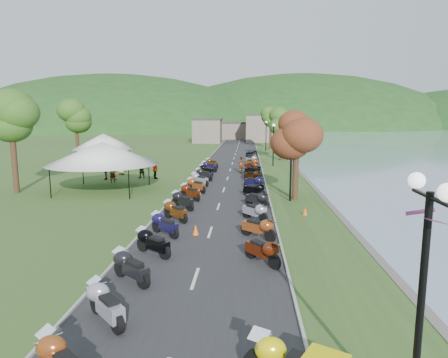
{
  "coord_description": "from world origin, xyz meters",
  "views": [
    {
      "loc": [
        1.95,
        -10.19,
        6.14
      ],
      "look_at": [
        0.16,
        19.67,
        1.3
      ],
      "focal_mm": 32.0,
      "sensor_mm": 36.0,
      "label": 1
    }
  ],
  "objects": [
    {
      "name": "moto_row_left",
      "position": [
        -2.21,
        15.1,
        0.55
      ],
      "size": [
        2.6,
        42.96,
        1.1
      ],
      "primitive_type": null,
      "color": "#331411",
      "rests_on": "ground"
    },
    {
      "name": "pedestrian_b",
      "position": [
        -10.84,
        26.63,
        0.0
      ],
      "size": [
        0.83,
        0.58,
        1.55
      ],
      "primitive_type": "imported",
      "rotation": [
        0.0,
        0.0,
        2.9
      ],
      "color": "slate",
      "rests_on": "ground"
    },
    {
      "name": "streetlamp_near",
      "position": [
        5.16,
        -3.1,
        2.5
      ],
      "size": [
        1.4,
        1.4,
        5.0
      ],
      "primitive_type": null,
      "color": "black",
      "rests_on": "ground"
    },
    {
      "name": "moto_row_right",
      "position": [
        2.48,
        26.14,
        0.55
      ],
      "size": [
        2.6,
        43.26,
        1.1
      ],
      "primitive_type": null,
      "color": "#331411",
      "rests_on": "ground"
    },
    {
      "name": "traffic_cone_near",
      "position": [
        -0.7,
        9.52,
        0.28
      ],
      "size": [
        0.35,
        0.35,
        0.55
      ],
      "primitive_type": "cone",
      "color": "#F2590C",
      "rests_on": "ground"
    },
    {
      "name": "pedestrian_a",
      "position": [
        -10.31,
        25.02,
        0.0
      ],
      "size": [
        0.73,
        0.69,
        1.62
      ],
      "primitive_type": "imported",
      "rotation": [
        0.0,
        0.0,
        0.58
      ],
      "color": "slate",
      "rests_on": "ground"
    },
    {
      "name": "road",
      "position": [
        0.0,
        40.0,
        0.01
      ],
      "size": [
        7.0,
        120.0,
        0.02
      ],
      "primitive_type": "cube",
      "color": "#2B2B2D",
      "rests_on": "ground"
    },
    {
      "name": "vendor_tent_main",
      "position": [
        -9.68,
        21.01,
        2.0
      ],
      "size": [
        5.93,
        5.93,
        4.0
      ],
      "primitive_type": null,
      "color": "white",
      "rests_on": "ground"
    },
    {
      "name": "tree_lakeside",
      "position": [
        5.4,
        18.55,
        3.81
      ],
      "size": [
        2.75,
        2.75,
        7.63
      ],
      "primitive_type": null,
      "color": "#407123",
      "rests_on": "ground"
    },
    {
      "name": "far_building",
      "position": [
        -2.0,
        85.0,
        2.5
      ],
      "size": [
        18.0,
        16.0,
        5.0
      ],
      "primitive_type": "cube",
      "color": "#766A5C",
      "rests_on": "ground"
    },
    {
      "name": "tree_park_left",
      "position": [
        -16.35,
        19.86,
        4.83
      ],
      "size": [
        3.48,
        3.48,
        9.66
      ],
      "primitive_type": null,
      "color": "#407123",
      "rests_on": "ground"
    },
    {
      "name": "hills_backdrop",
      "position": [
        0.0,
        200.0,
        0.0
      ],
      "size": [
        360.0,
        120.0,
        76.0
      ],
      "primitive_type": null,
      "color": "#285621",
      "rests_on": "ground"
    },
    {
      "name": "vendor_tent_side",
      "position": [
        -14.69,
        34.93,
        2.0
      ],
      "size": [
        4.66,
        4.66,
        4.0
      ],
      "primitive_type": null,
      "color": "white",
      "rests_on": "ground"
    },
    {
      "name": "pedestrian_c",
      "position": [
        -11.63,
        26.63,
        0.0
      ],
      "size": [
        1.17,
        1.3,
        1.93
      ],
      "primitive_type": "imported",
      "rotation": [
        0.0,
        0.0,
        5.37
      ],
      "color": "slate",
      "rests_on": "ground"
    },
    {
      "name": "ground",
      "position": [
        0.0,
        0.0,
        0.0
      ],
      "size": [
        400.0,
        400.0,
        0.0
      ],
      "primitive_type": "plane",
      "color": "#43692A",
      "rests_on": "ground"
    }
  ]
}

